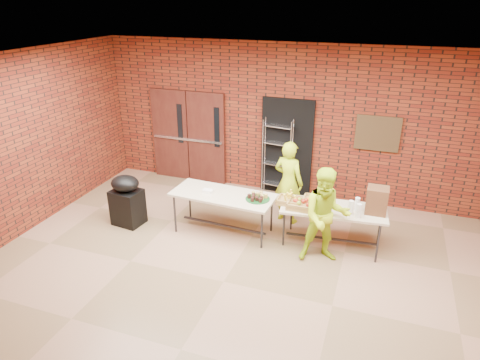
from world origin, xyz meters
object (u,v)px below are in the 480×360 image
Objects in this scene: table_right at (333,211)px; volunteer_woman at (288,182)px; covered_grill at (127,200)px; wire_rack at (277,158)px; volunteer_man at (326,216)px; coffee_dispenser at (377,200)px; table_left at (223,197)px.

volunteer_woman reaches higher than table_right.
volunteer_woman is (2.83, 1.12, 0.31)m from covered_grill.
volunteer_woman is (0.51, -1.10, -0.04)m from wire_rack.
volunteer_man reaches higher than volunteer_woman.
covered_grill is at bearing -172.55° from coffee_dispenser.
covered_grill is (-1.82, -0.32, -0.21)m from table_left.
volunteer_woman is (-0.94, 0.61, 0.14)m from table_right.
table_right is 1.13× the size of volunteer_woman.
covered_grill is 0.61× the size of volunteer_woman.
volunteer_man is at bearing -142.65° from coffee_dispenser.
table_right is at bearing -174.01° from coffee_dispenser.
covered_grill is at bearing -177.79° from table_right.
table_left is 1.95m from table_right.
wire_rack is 1.21m from volunteer_woman.
volunteer_woman reaches higher than coffee_dispenser.
table_left reaches higher than table_right.
coffee_dispenser reaches higher than covered_grill.
coffee_dispenser is 0.94m from volunteer_man.
volunteer_woman is at bearing 28.86° from covered_grill.
table_left is at bearing -179.81° from table_right.
table_right is at bearing -41.31° from wire_rack.
volunteer_woman is (1.00, 0.81, 0.10)m from table_left.
coffee_dispenser is 0.46× the size of covered_grill.
coffee_dispenser is (0.67, 0.07, 0.28)m from table_right.
wire_rack reaches higher than table_left.
volunteer_woman is at bearing 141.36° from table_right.
coffee_dispenser is 0.28× the size of volunteer_man.
wire_rack is at bearing 124.82° from table_right.
covered_grill is 0.61× the size of volunteer_man.
wire_rack is 0.88× the size of table_left.
covered_grill reaches higher than table_right.
volunteer_man is (3.70, 0.02, 0.32)m from covered_grill.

